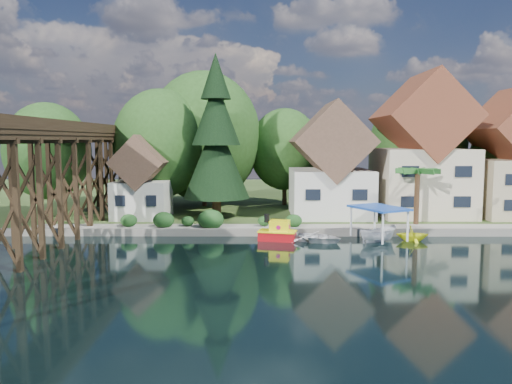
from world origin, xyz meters
TOP-DOWN VIEW (x-y plane):
  - ground at (0.00, 0.00)m, footprint 140.00×140.00m
  - bank at (0.00, 34.00)m, footprint 140.00×52.00m
  - seawall at (4.00, 8.00)m, footprint 60.00×0.40m
  - promenade at (6.00, 9.30)m, footprint 50.00×2.60m
  - trestle_bridge at (-16.00, 5.17)m, footprint 4.12×44.18m
  - house_left at (7.00, 16.00)m, footprint 7.64×8.64m
  - house_center at (16.00, 16.50)m, footprint 8.65×9.18m
  - shed at (-11.00, 14.50)m, footprint 5.09×5.40m
  - bg_trees at (1.00, 21.25)m, footprint 49.90×13.30m
  - shrubs at (-4.60, 9.26)m, footprint 15.76×2.47m
  - conifer at (-3.95, 14.64)m, footprint 6.26×6.26m
  - palm_tree at (13.75, 10.58)m, footprint 4.51×4.51m
  - tugboat at (1.53, 6.20)m, footprint 3.20×2.21m
  - boat_white_a at (4.47, 5.82)m, footprint 5.09×4.63m
  - boat_canopy at (9.28, 5.65)m, footprint 4.55×5.13m
  - boat_yellow at (12.06, 6.11)m, footprint 2.61×2.31m

SIDE VIEW (x-z plane):
  - ground at x=0.00m, z-range 0.00..0.00m
  - bank at x=0.00m, z-range 0.00..0.50m
  - seawall at x=4.00m, z-range 0.00..0.62m
  - boat_white_a at x=4.47m, z-range 0.00..0.86m
  - promenade at x=6.00m, z-range 0.50..0.56m
  - tugboat at x=1.53m, z-range -0.43..1.69m
  - boat_yellow at x=12.06m, z-range 0.00..1.29m
  - boat_canopy at x=9.28m, z-range -0.19..2.55m
  - shrubs at x=-4.60m, z-range 0.38..2.08m
  - shed at x=-11.00m, z-range -0.10..7.75m
  - palm_tree at x=13.75m, z-range 2.44..7.66m
  - house_left at x=7.00m, z-range -0.37..10.65m
  - trestle_bridge at x=-16.00m, z-range 0.70..10.00m
  - house_center at x=16.00m, z-range -0.53..13.36m
  - bg_trees at x=1.00m, z-range 2.00..12.57m
  - conifer at x=-3.95m, z-range 0.21..15.62m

